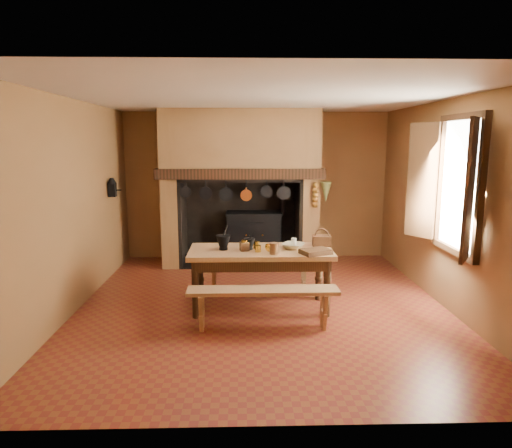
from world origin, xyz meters
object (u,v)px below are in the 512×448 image
at_px(iron_range, 254,235).
at_px(work_table, 261,259).
at_px(coffee_grinder, 244,246).
at_px(bench_front, 263,299).
at_px(wicker_basket, 322,240).
at_px(mixing_bowl, 293,246).

bearing_deg(iron_range, work_table, -89.61).
height_order(work_table, coffee_grinder, coffee_grinder).
distance_m(bench_front, coffee_grinder, 0.85).
xyz_separation_m(bench_front, coffee_grinder, (-0.22, 0.65, 0.51)).
distance_m(iron_range, coffee_grinder, 2.67).
height_order(bench_front, wicker_basket, wicker_basket).
height_order(work_table, bench_front, work_table).
distance_m(coffee_grinder, wicker_basket, 1.10).
distance_m(work_table, mixing_bowl, 0.47).
xyz_separation_m(bench_front, mixing_bowl, (0.44, 0.75, 0.48)).
relative_size(iron_range, bench_front, 0.88).
xyz_separation_m(iron_range, wicker_basket, (0.87, -2.37, 0.42)).
bearing_deg(wicker_basket, bench_front, -127.49).
relative_size(iron_range, work_table, 0.84).
distance_m(iron_range, wicker_basket, 2.56).
height_order(bench_front, mixing_bowl, mixing_bowl).
relative_size(mixing_bowl, wicker_basket, 1.08).
relative_size(iron_range, wicker_basket, 5.95).
bearing_deg(mixing_bowl, iron_range, 100.30).
relative_size(work_table, bench_front, 1.05).
distance_m(work_table, bench_front, 0.77).
bearing_deg(mixing_bowl, bench_front, -120.47).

